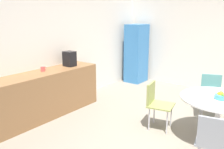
% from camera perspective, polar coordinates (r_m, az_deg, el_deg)
% --- Properties ---
extents(ground_plane, '(6.00, 6.00, 0.00)m').
position_cam_1_polar(ground_plane, '(4.20, 17.42, -14.87)').
color(ground_plane, gray).
extents(wall_back, '(6.00, 0.10, 2.60)m').
position_cam_1_polar(wall_back, '(5.47, -12.48, 6.59)').
color(wall_back, silver).
rests_on(wall_back, ground_plane).
extents(counter_block, '(2.53, 0.60, 0.90)m').
position_cam_1_polar(counter_block, '(4.92, -16.17, -4.66)').
color(counter_block, brown).
rests_on(counter_block, ground_plane).
extents(locker_cabinet, '(0.60, 0.50, 1.71)m').
position_cam_1_polar(locker_cabinet, '(7.19, 5.81, 5.00)').
color(locker_cabinet, '#3372B2').
rests_on(locker_cabinet, ground_plane).
extents(round_table, '(1.20, 1.20, 0.72)m').
position_cam_1_polar(round_table, '(4.16, 24.05, -6.62)').
color(round_table, silver).
rests_on(round_table, ground_plane).
extents(chair_teal, '(0.54, 0.54, 0.83)m').
position_cam_1_polar(chair_teal, '(5.14, 22.47, -3.54)').
color(chair_teal, silver).
rests_on(chair_teal, ground_plane).
extents(chair_olive, '(0.49, 0.49, 0.83)m').
position_cam_1_polar(chair_olive, '(4.32, 10.34, -5.97)').
color(chair_olive, silver).
rests_on(chair_olive, ground_plane).
extents(chair_gray, '(0.49, 0.49, 0.83)m').
position_cam_1_polar(chair_gray, '(3.26, 23.03, -13.89)').
color(chair_gray, silver).
rests_on(chair_gray, ground_plane).
extents(fruit_bowl, '(0.21, 0.21, 0.13)m').
position_cam_1_polar(fruit_bowl, '(4.06, 24.62, -4.69)').
color(fruit_bowl, teal).
rests_on(fruit_bowl, round_table).
extents(mug_white, '(0.13, 0.08, 0.09)m').
position_cam_1_polar(mug_white, '(4.89, -16.12, 1.28)').
color(mug_white, '#D84C4C').
rests_on(mug_white, counter_block).
extents(coffee_maker, '(0.20, 0.24, 0.32)m').
position_cam_1_polar(coffee_maker, '(5.23, -10.07, 3.70)').
color(coffee_maker, black).
rests_on(coffee_maker, counter_block).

